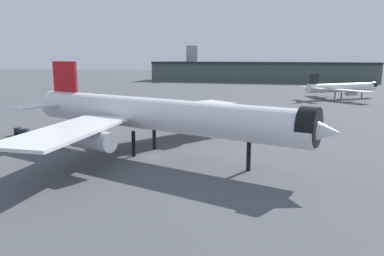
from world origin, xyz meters
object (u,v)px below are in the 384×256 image
airliner_near_gate (154,115)px  airliner_far_taxiway (341,88)px  baggage_tug_wing (21,131)px  baggage_cart_trailing (140,118)px

airliner_near_gate → airliner_far_taxiway: airliner_near_gate is taller
airliner_near_gate → baggage_tug_wing: bearing=-176.0°
airliner_far_taxiway → baggage_cart_trailing: size_ratio=13.78×
baggage_tug_wing → airliner_far_taxiway: bearing=-144.4°
airliner_near_gate → airliner_far_taxiway: size_ratio=1.69×
airliner_near_gate → baggage_tug_wing: (-36.82, 13.04, -6.92)m
baggage_tug_wing → airliner_near_gate: bearing=151.9°
airliner_near_gate → baggage_cart_trailing: airliner_near_gate is taller
airliner_far_taxiway → baggage_tug_wing: 135.27m
airliner_far_taxiway → baggage_cart_trailing: bearing=-163.6°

